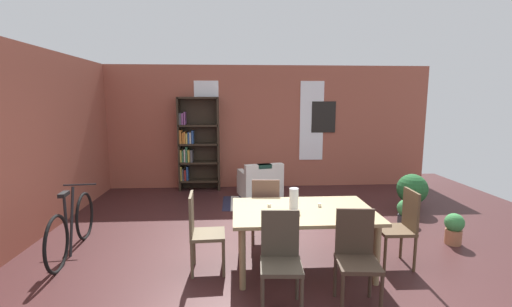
% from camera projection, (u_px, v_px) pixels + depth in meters
% --- Properties ---
extents(ground_plane, '(9.94, 9.94, 0.00)m').
position_uv_depth(ground_plane, '(281.00, 259.00, 4.50)').
color(ground_plane, '#3A1D1E').
extents(back_wall_brick, '(7.93, 0.12, 2.81)m').
position_uv_depth(back_wall_brick, '(260.00, 127.00, 8.11)').
color(back_wall_brick, '#9F5241').
rests_on(back_wall_brick, ground).
extents(window_pane_0, '(0.55, 0.02, 1.83)m').
position_uv_depth(window_pane_0, '(207.00, 121.00, 7.95)').
color(window_pane_0, white).
extents(window_pane_1, '(0.55, 0.02, 1.83)m').
position_uv_depth(window_pane_1, '(312.00, 121.00, 8.10)').
color(window_pane_1, white).
extents(dining_table, '(1.68, 1.09, 0.74)m').
position_uv_depth(dining_table, '(303.00, 216.00, 4.16)').
color(dining_table, '#907A54').
rests_on(dining_table, ground).
extents(vase_on_table, '(0.11, 0.11, 0.26)m').
position_uv_depth(vase_on_table, '(294.00, 199.00, 4.12)').
color(vase_on_table, silver).
rests_on(vase_on_table, dining_table).
extents(tealight_candle_0, '(0.04, 0.04, 0.04)m').
position_uv_depth(tealight_candle_0, '(320.00, 205.00, 4.25)').
color(tealight_candle_0, silver).
rests_on(tealight_candle_0, dining_table).
extents(tealight_candle_1, '(0.04, 0.04, 0.04)m').
position_uv_depth(tealight_candle_1, '(269.00, 205.00, 4.26)').
color(tealight_candle_1, silver).
rests_on(tealight_candle_1, dining_table).
extents(dining_chair_head_right, '(0.41, 0.41, 0.95)m').
position_uv_depth(dining_chair_head_right, '(401.00, 225.00, 4.26)').
color(dining_chair_head_right, brown).
rests_on(dining_chair_head_right, ground).
extents(dining_chair_head_left, '(0.42, 0.42, 0.95)m').
position_uv_depth(dining_chair_head_left, '(201.00, 230.00, 4.11)').
color(dining_chair_head_left, brown).
rests_on(dining_chair_head_left, ground).
extents(dining_chair_near_right, '(0.44, 0.44, 0.95)m').
position_uv_depth(dining_chair_near_right, '(356.00, 255.00, 3.45)').
color(dining_chair_near_right, '#3C2D22').
rests_on(dining_chair_near_right, ground).
extents(dining_chair_near_left, '(0.43, 0.43, 0.95)m').
position_uv_depth(dining_chair_near_left, '(281.00, 257.00, 3.40)').
color(dining_chair_near_left, '#42392D').
rests_on(dining_chair_near_left, ground).
extents(dining_chair_far_left, '(0.43, 0.43, 0.95)m').
position_uv_depth(dining_chair_far_left, '(265.00, 208.00, 4.92)').
color(dining_chair_far_left, brown).
rests_on(dining_chair_far_left, ground).
extents(bookshelf_tall, '(0.91, 0.31, 2.10)m').
position_uv_depth(bookshelf_tall, '(196.00, 144.00, 7.84)').
color(bookshelf_tall, '#2D2319').
rests_on(bookshelf_tall, ground).
extents(armchair_white, '(0.96, 0.96, 0.75)m').
position_uv_depth(armchair_white, '(260.00, 184.00, 7.34)').
color(armchair_white, silver).
rests_on(armchair_white, ground).
extents(bicycle_second, '(0.44, 1.72, 0.90)m').
position_uv_depth(bicycle_second, '(72.00, 227.00, 4.64)').
color(bicycle_second, black).
rests_on(bicycle_second, ground).
extents(potted_plant_by_shelf, '(0.29, 0.29, 0.41)m').
position_uv_depth(potted_plant_by_shelf, '(406.00, 211.00, 5.75)').
color(potted_plant_by_shelf, '#333338').
rests_on(potted_plant_by_shelf, ground).
extents(potted_plant_corner, '(0.55, 0.55, 0.69)m').
position_uv_depth(potted_plant_corner, '(412.00, 191.00, 6.38)').
color(potted_plant_corner, '#333338').
rests_on(potted_plant_corner, ground).
extents(potted_plant_window, '(0.26, 0.26, 0.45)m').
position_uv_depth(potted_plant_window, '(454.00, 228.00, 4.92)').
color(potted_plant_window, '#9E6042').
rests_on(potted_plant_window, ground).
extents(striped_rug, '(1.12, 1.01, 0.01)m').
position_uv_depth(striped_rug, '(251.00, 203.00, 6.93)').
color(striped_rug, '#1E1E33').
rests_on(striped_rug, ground).
extents(framed_picture, '(0.56, 0.03, 0.72)m').
position_uv_depth(framed_picture, '(323.00, 117.00, 8.10)').
color(framed_picture, black).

